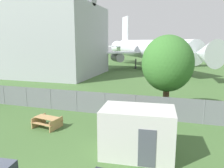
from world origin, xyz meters
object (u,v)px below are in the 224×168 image
object	(u,v)px
tree_near_hangar	(168,64)
picnic_bench_open_grass	(129,118)
portable_cabin	(137,132)
airplane	(148,50)
picnic_bench_near_cabin	(47,121)

from	to	relation	value
tree_near_hangar	picnic_bench_open_grass	bearing A→B (deg)	-126.03
portable_cabin	airplane	bearing A→B (deg)	91.98
tree_near_hangar	portable_cabin	bearing A→B (deg)	-97.90
portable_cabin	picnic_bench_near_cabin	bearing A→B (deg)	159.30
airplane	picnic_bench_near_cabin	size ratio (longest dim) A/B	17.12
portable_cabin	picnic_bench_near_cabin	distance (m)	7.06
picnic_bench_near_cabin	tree_near_hangar	distance (m)	10.27
picnic_bench_near_cabin	picnic_bench_open_grass	xyz separation A→B (m)	(5.37, 2.25, -0.00)
picnic_bench_open_grass	portable_cabin	bearing A→B (deg)	-71.73
picnic_bench_near_cabin	portable_cabin	bearing A→B (deg)	-15.92
airplane	tree_near_hangar	world-z (taller)	airplane
airplane	picnic_bench_open_grass	bearing A→B (deg)	-30.61
picnic_bench_near_cabin	picnic_bench_open_grass	bearing A→B (deg)	22.77
picnic_bench_open_grass	tree_near_hangar	world-z (taller)	tree_near_hangar
airplane	tree_near_hangar	distance (m)	30.46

